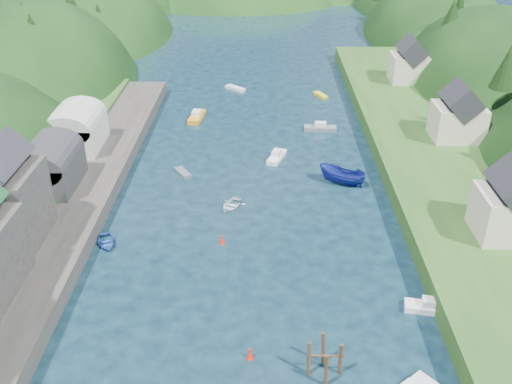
{
  "coord_description": "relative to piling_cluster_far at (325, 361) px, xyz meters",
  "views": [
    {
      "loc": [
        0.95,
        -30.01,
        35.92
      ],
      "look_at": [
        0.0,
        28.0,
        4.0
      ],
      "focal_mm": 40.0,
      "sensor_mm": 36.0,
      "label": 1
    }
  ],
  "objects": [
    {
      "name": "right_bank_cottages",
      "position": [
        22.0,
        44.16,
        4.46
      ],
      "size": [
        9.0,
        59.24,
        8.41
      ],
      "color": "beige",
      "rests_on": "terrace_right"
    },
    {
      "name": "moored_boats",
      "position": [
        -4.78,
        18.73,
        -0.7
      ],
      "size": [
        38.0,
        96.26,
        2.51
      ],
      "color": "silver",
      "rests_on": "ground"
    },
    {
      "name": "piling_cluster_far",
      "position": [
        0.0,
        0.0,
        0.0
      ],
      "size": [
        3.06,
        2.87,
        3.9
      ],
      "color": "#382314",
      "rests_on": "ground"
    },
    {
      "name": "hill_trees",
      "position": [
        -6.17,
        59.94,
        9.77
      ],
      "size": [
        91.37,
        148.53,
        12.17
      ],
      "color": "black",
      "rests_on": "ground"
    },
    {
      "name": "ground",
      "position": [
        -6.0,
        45.83,
        -1.38
      ],
      "size": [
        600.0,
        600.0,
        0.0
      ],
      "primitive_type": "plane",
      "color": "black",
      "rests_on": "ground"
    },
    {
      "name": "channel_buoy_far",
      "position": [
        -9.73,
        19.07,
        -0.9
      ],
      "size": [
        0.7,
        0.7,
        1.1
      ],
      "color": "#B41E0E",
      "rests_on": "ground"
    },
    {
      "name": "far_hills",
      "position": [
        -4.79,
        169.84,
        -12.18
      ],
      "size": [
        103.0,
        68.0,
        44.0
      ],
      "color": "black",
      "rests_on": "ground"
    },
    {
      "name": "channel_buoy_near",
      "position": [
        -6.16,
        1.63,
        -0.9
      ],
      "size": [
        0.7,
        0.7,
        1.1
      ],
      "color": "#B41E0E",
      "rests_on": "ground"
    },
    {
      "name": "boat_sheds",
      "position": [
        -32.0,
        34.83,
        3.89
      ],
      "size": [
        7.0,
        21.0,
        7.5
      ],
      "color": "#2D2D30",
      "rests_on": "quay_left"
    },
    {
      "name": "hillside_left",
      "position": [
        -51.0,
        70.83,
        -9.41
      ],
      "size": [
        44.0,
        245.56,
        52.0
      ],
      "color": "black",
      "rests_on": "ground"
    },
    {
      "name": "quay_left",
      "position": [
        -30.0,
        15.83,
        -0.38
      ],
      "size": [
        12.0,
        110.0,
        2.0
      ],
      "primitive_type": "cube",
      "color": "#2D2B28",
      "rests_on": "ground"
    },
    {
      "name": "terrace_right",
      "position": [
        19.0,
        35.83,
        -0.18
      ],
      "size": [
        16.0,
        120.0,
        2.4
      ],
      "primitive_type": "cube",
      "color": "#234719",
      "rests_on": "ground"
    },
    {
      "name": "hillside_right",
      "position": [
        39.0,
        70.83,
        -8.8
      ],
      "size": [
        36.0,
        245.56,
        48.0
      ],
      "color": "black",
      "rests_on": "ground"
    }
  ]
}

